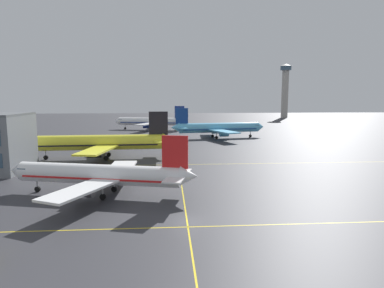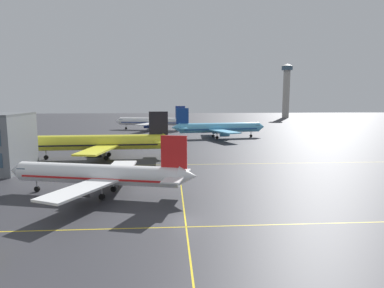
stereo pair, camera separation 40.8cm
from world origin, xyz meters
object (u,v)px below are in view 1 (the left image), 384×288
Objects in this scene: airliner_second_row at (101,143)px; airliner_third_row at (218,128)px; airliner_far_left_stand at (151,122)px; airliner_front_gate at (101,175)px; control_tower at (285,87)px.

airliner_third_row is (37.09, 41.71, -0.12)m from airliner_second_row.
airliner_far_left_stand is at bearing 127.48° from airliner_third_row.
airliner_far_left_stand is at bearing 88.78° from airliner_front_gate.
control_tower is (102.53, 203.80, 20.63)m from airliner_front_gate.
control_tower is at bearing 42.51° from airliner_far_left_stand.
airliner_second_row is 78.89m from airliner_far_left_stand.
airliner_third_row reaches higher than airliner_far_left_stand.
airliner_second_row is 55.82m from airliner_third_row.
airliner_far_left_stand is at bearing 83.47° from airliner_second_row.
airliner_third_row is 148.64m from control_tower.
airliner_second_row is at bearing 101.09° from airliner_front_gate.
control_tower reaches higher than airliner_third_row.
airliner_front_gate is at bearing -112.04° from airliner_third_row.
airliner_far_left_stand is 0.90× the size of control_tower.
airliner_front_gate is 229.07m from control_tower.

